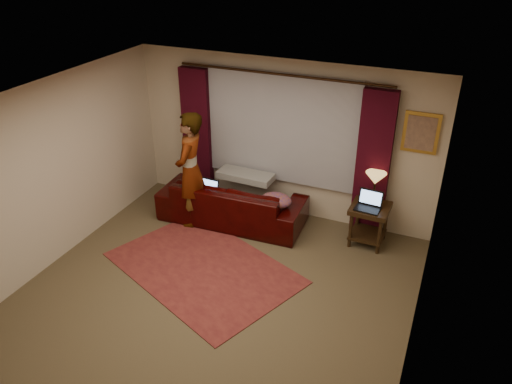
{
  "coord_description": "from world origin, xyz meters",
  "views": [
    {
      "loc": [
        2.55,
        -4.53,
        4.36
      ],
      "look_at": [
        0.1,
        1.2,
        1.0
      ],
      "focal_mm": 35.0,
      "sensor_mm": 36.0,
      "label": 1
    }
  ],
  "objects_px": {
    "laptop_sofa": "(206,189)",
    "end_table": "(368,225)",
    "tiffany_lamp": "(374,188)",
    "sofa": "(232,195)",
    "person": "(190,170)",
    "laptop_table": "(368,202)"
  },
  "relations": [
    {
      "from": "sofa",
      "to": "person",
      "type": "height_order",
      "value": "person"
    },
    {
      "from": "sofa",
      "to": "end_table",
      "type": "distance_m",
      "value": 2.21
    },
    {
      "from": "person",
      "to": "laptop_table",
      "type": "bearing_deg",
      "value": 87.92
    },
    {
      "from": "laptop_sofa",
      "to": "person",
      "type": "bearing_deg",
      "value": -149.4
    },
    {
      "from": "tiffany_lamp",
      "to": "person",
      "type": "relative_size",
      "value": 0.26
    },
    {
      "from": "laptop_sofa",
      "to": "end_table",
      "type": "xyz_separation_m",
      "value": [
        2.56,
        0.42,
        -0.28
      ]
    },
    {
      "from": "laptop_table",
      "to": "tiffany_lamp",
      "type": "bearing_deg",
      "value": 88.41
    },
    {
      "from": "sofa",
      "to": "tiffany_lamp",
      "type": "bearing_deg",
      "value": -173.31
    },
    {
      "from": "laptop_sofa",
      "to": "tiffany_lamp",
      "type": "bearing_deg",
      "value": 15.4
    },
    {
      "from": "sofa",
      "to": "laptop_table",
      "type": "bearing_deg",
      "value": -179.69
    },
    {
      "from": "laptop_sofa",
      "to": "end_table",
      "type": "relative_size",
      "value": 0.56
    },
    {
      "from": "end_table",
      "to": "laptop_table",
      "type": "xyz_separation_m",
      "value": [
        -0.03,
        -0.11,
        0.45
      ]
    },
    {
      "from": "sofa",
      "to": "person",
      "type": "relative_size",
      "value": 1.25
    },
    {
      "from": "end_table",
      "to": "laptop_table",
      "type": "height_order",
      "value": "laptop_table"
    },
    {
      "from": "sofa",
      "to": "laptop_sofa",
      "type": "relative_size",
      "value": 6.47
    },
    {
      "from": "sofa",
      "to": "laptop_sofa",
      "type": "distance_m",
      "value": 0.44
    },
    {
      "from": "laptop_sofa",
      "to": "end_table",
      "type": "bearing_deg",
      "value": 12.43
    },
    {
      "from": "laptop_table",
      "to": "person",
      "type": "height_order",
      "value": "person"
    },
    {
      "from": "tiffany_lamp",
      "to": "laptop_sofa",
      "type": "bearing_deg",
      "value": -167.76
    },
    {
      "from": "person",
      "to": "laptop_sofa",
      "type": "bearing_deg",
      "value": 106.86
    },
    {
      "from": "tiffany_lamp",
      "to": "person",
      "type": "xyz_separation_m",
      "value": [
        -2.76,
        -0.66,
        0.05
      ]
    },
    {
      "from": "laptop_sofa",
      "to": "laptop_table",
      "type": "height_order",
      "value": "laptop_table"
    }
  ]
}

